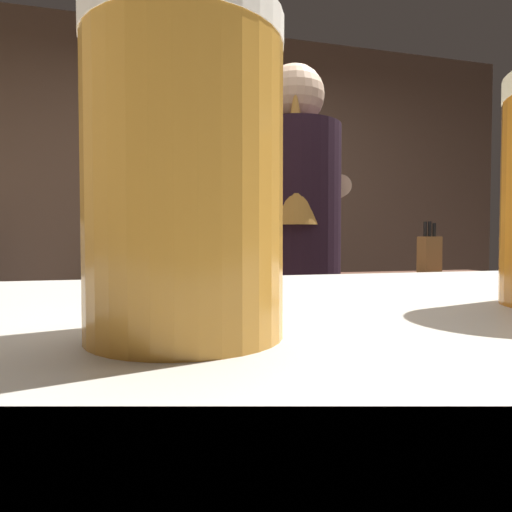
# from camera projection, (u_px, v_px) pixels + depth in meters

# --- Properties ---
(wall_back) EXTENTS (5.20, 0.10, 2.70)m
(wall_back) POSITION_uv_depth(u_px,v_px,m) (210.00, 207.00, 3.44)
(wall_back) COLOR brown
(wall_back) RESTS_ON ground
(prep_counter) EXTENTS (2.10, 0.60, 0.91)m
(prep_counter) POSITION_uv_depth(u_px,v_px,m) (330.00, 370.00, 2.16)
(prep_counter) COLOR brown
(prep_counter) RESTS_ON ground
(back_shelf) EXTENTS (0.96, 0.36, 1.10)m
(back_shelf) POSITION_uv_depth(u_px,v_px,m) (183.00, 316.00, 3.14)
(back_shelf) COLOR #373638
(back_shelf) RESTS_ON ground
(bartender) EXTENTS (0.50, 0.55, 1.72)m
(bartender) POSITION_uv_depth(u_px,v_px,m) (294.00, 266.00, 1.61)
(bartender) COLOR #2C263A
(bartender) RESTS_ON ground
(knife_block) EXTENTS (0.10, 0.08, 0.28)m
(knife_block) POSITION_uv_depth(u_px,v_px,m) (429.00, 254.00, 2.35)
(knife_block) COLOR brown
(knife_block) RESTS_ON prep_counter
(mixing_bowl) EXTENTS (0.19, 0.19, 0.05)m
(mixing_bowl) POSITION_uv_depth(u_px,v_px,m) (227.00, 275.00, 1.94)
(mixing_bowl) COLOR silver
(mixing_bowl) RESTS_ON prep_counter
(chefs_knife) EXTENTS (0.24, 0.10, 0.01)m
(chefs_knife) POSITION_uv_depth(u_px,v_px,m) (320.00, 278.00, 2.07)
(chefs_knife) COLOR silver
(chefs_knife) RESTS_ON prep_counter
(pint_glass_far) EXTENTS (0.08, 0.08, 0.12)m
(pint_glass_far) POSITION_uv_depth(u_px,v_px,m) (185.00, 181.00, 0.17)
(pint_glass_far) COLOR #C88730
(pint_glass_far) RESTS_ON bar_counter
(bottle_vinegar) EXTENTS (0.06, 0.06, 0.24)m
(bottle_vinegar) POSITION_uv_depth(u_px,v_px,m) (169.00, 227.00, 3.19)
(bottle_vinegar) COLOR #D7C77B
(bottle_vinegar) RESTS_ON back_shelf
(bottle_olive_oil) EXTENTS (0.05, 0.05, 0.27)m
(bottle_olive_oil) POSITION_uv_depth(u_px,v_px,m) (220.00, 225.00, 3.18)
(bottle_olive_oil) COLOR #3B5799
(bottle_olive_oil) RESTS_ON back_shelf
(bottle_hot_sauce) EXTENTS (0.07, 0.07, 0.27)m
(bottle_hot_sauce) POSITION_uv_depth(u_px,v_px,m) (219.00, 225.00, 3.27)
(bottle_hot_sauce) COLOR black
(bottle_hot_sauce) RESTS_ON back_shelf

